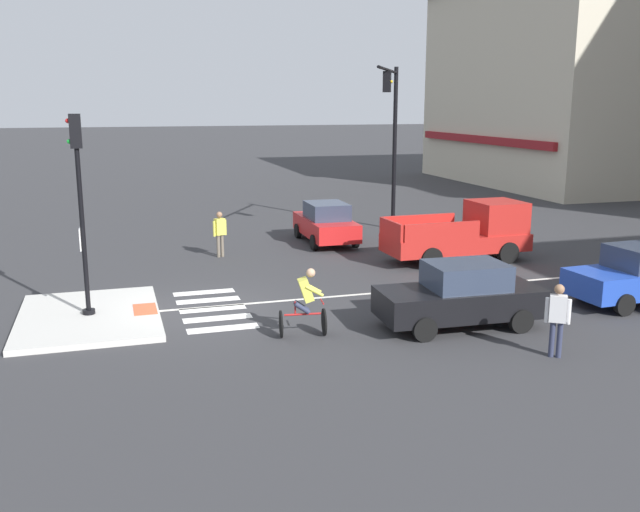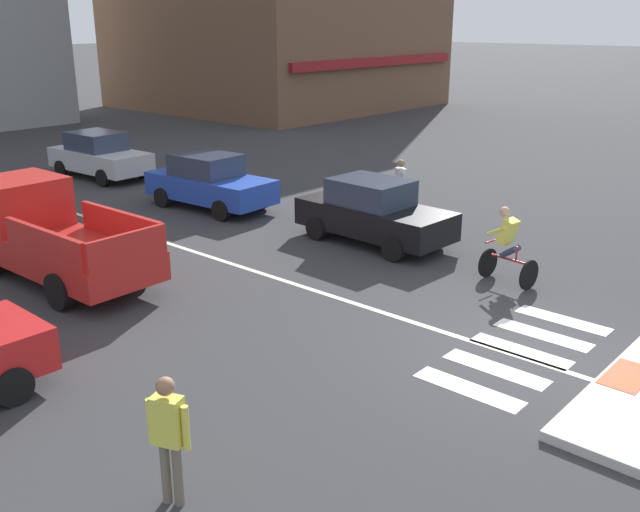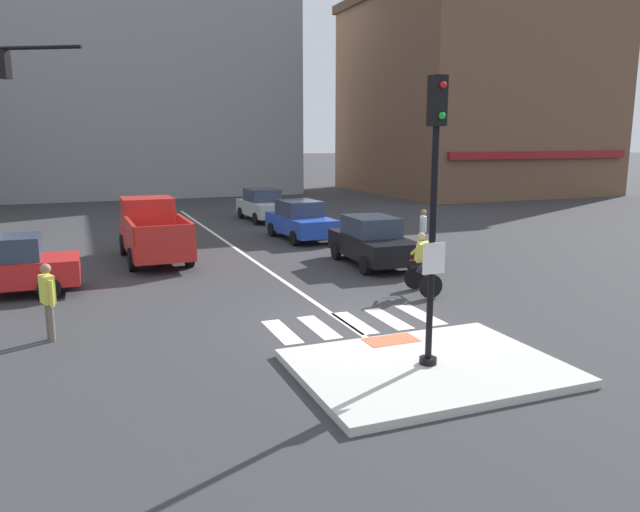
{
  "view_description": "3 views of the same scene",
  "coord_description": "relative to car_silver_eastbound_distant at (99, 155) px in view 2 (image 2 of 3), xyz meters",
  "views": [
    {
      "loc": [
        18.39,
        -2.29,
        5.54
      ],
      "look_at": [
        0.51,
        3.14,
        1.41
      ],
      "focal_mm": 39.13,
      "sensor_mm": 36.0,
      "label": 1
    },
    {
      "loc": [
        -10.67,
        -4.53,
        5.48
      ],
      "look_at": [
        -0.96,
        4.01,
        1.14
      ],
      "focal_mm": 39.78,
      "sensor_mm": 36.0,
      "label": 2
    },
    {
      "loc": [
        -5.75,
        -12.08,
        4.22
      ],
      "look_at": [
        0.09,
        2.6,
        1.15
      ],
      "focal_mm": 34.03,
      "sensor_mm": 36.0,
      "label": 3
    }
  ],
  "objects": [
    {
      "name": "tactile_pad_front",
      "position": [
        -3.1,
        -19.77,
        -0.66
      ],
      "size": [
        1.1,
        0.6,
        0.01
      ],
      "primitive_type": "cube",
      "color": "#DB5B38",
      "rests_on": "traffic_island"
    },
    {
      "name": "crosswalk_stripe_d",
      "position": [
        -2.22,
        -17.97,
        -0.81
      ],
      "size": [
        0.44,
        1.8,
        0.01
      ],
      "primitive_type": "cube",
      "color": "silver",
      "rests_on": "ground"
    },
    {
      "name": "pedestrian_waiting_far_side",
      "position": [
        2.79,
        -11.23,
        0.17
      ],
      "size": [
        0.38,
        0.47,
        1.67
      ],
      "color": "#2D334C",
      "rests_on": "ground"
    },
    {
      "name": "pickup_truck_red_westbound_far",
      "position": [
        -6.52,
        -8.35,
        0.17
      ],
      "size": [
        2.13,
        5.13,
        2.08
      ],
      "color": "red",
      "rests_on": "ground"
    },
    {
      "name": "crosswalk_stripe_a",
      "position": [
        -4.88,
        -17.97,
        -0.81
      ],
      "size": [
        0.44,
        1.8,
        0.01
      ],
      "primitive_type": "cube",
      "color": "silver",
      "rests_on": "ground"
    },
    {
      "name": "crosswalk_stripe_b",
      "position": [
        -3.99,
        -17.97,
        -0.81
      ],
      "size": [
        0.44,
        1.8,
        0.01
      ],
      "primitive_type": "cube",
      "color": "silver",
      "rests_on": "ground"
    },
    {
      "name": "lane_centre_line",
      "position": [
        -3.32,
        -8.19,
        -0.81
      ],
      "size": [
        0.14,
        28.0,
        0.01
      ],
      "primitive_type": "cube",
      "color": "silver",
      "rests_on": "ground"
    },
    {
      "name": "crosswalk_stripe_e",
      "position": [
        -1.33,
        -17.97,
        -0.81
      ],
      "size": [
        0.44,
        1.8,
        0.01
      ],
      "primitive_type": "cube",
      "color": "silver",
      "rests_on": "ground"
    },
    {
      "name": "pedestrian_at_curb_left",
      "position": [
        -9.61,
        -16.73,
        0.17
      ],
      "size": [
        0.34,
        0.52,
        1.67
      ],
      "color": "#6B6051",
      "rests_on": "ground"
    },
    {
      "name": "cyclist",
      "position": [
        -0.2,
        -16.15,
        0.06
      ],
      "size": [
        0.8,
        1.17,
        1.68
      ],
      "color": "black",
      "rests_on": "ground"
    },
    {
      "name": "ground_plane",
      "position": [
        -3.1,
        -18.19,
        -0.81
      ],
      "size": [
        300.0,
        300.0,
        0.0
      ],
      "primitive_type": "plane",
      "color": "#333335"
    },
    {
      "name": "car_black_eastbound_mid",
      "position": [
        0.23,
        -12.22,
        0.0
      ],
      "size": [
        1.97,
        4.17,
        1.64
      ],
      "color": "black",
      "rests_on": "ground"
    },
    {
      "name": "crosswalk_stripe_c",
      "position": [
        -3.1,
        -17.97,
        -0.81
      ],
      "size": [
        0.44,
        1.8,
        0.01
      ],
      "primitive_type": "cube",
      "color": "silver",
      "rests_on": "ground"
    },
    {
      "name": "car_silver_eastbound_distant",
      "position": [
        0.0,
        0.0,
        0.0
      ],
      "size": [
        1.98,
        4.17,
        1.64
      ],
      "color": "silver",
      "rests_on": "ground"
    },
    {
      "name": "car_blue_eastbound_far",
      "position": [
        -0.23,
        -6.35,
        0.0
      ],
      "size": [
        2.02,
        4.19,
        1.64
      ],
      "color": "#2347B7",
      "rests_on": "ground"
    }
  ]
}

